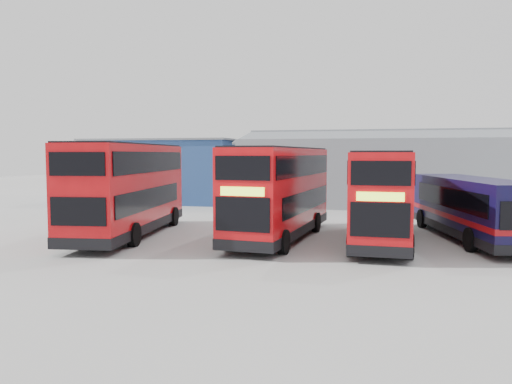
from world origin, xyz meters
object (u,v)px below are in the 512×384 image
Objects in this scene: double_decker_left at (128,190)px; double_decker_centre at (280,193)px; double_decker_right at (382,197)px; office_block at (168,170)px; panel_van at (125,190)px; single_decker_blue at (471,209)px; maintenance_shed at (442,171)px.

double_decker_centre is at bearing -179.99° from double_decker_left.
double_decker_centre is 4.53m from double_decker_right.
office_block reaches higher than panel_van.
single_decker_blue is at bearing 17.58° from double_decker_centre.
maintenance_shed is 2.86× the size of double_decker_left.
double_decker_centre is at bearing 0.49° from single_decker_blue.
maintenance_shed is 16.79m from single_decker_blue.
double_decker_centre is 1.06× the size of double_decker_right.
single_decker_blue is (21.28, -14.72, -1.18)m from office_block.
double_decker_left is 2.13× the size of panel_van.
single_decker_blue is at bearing -177.44° from double_decker_left.
double_decker_right reaches higher than panel_van.
double_decker_right is at bearing -43.71° from office_block.
double_decker_right is at bearing 177.29° from double_decker_left.
office_block is at bearing 71.54° from panel_van.
single_decker_blue is (15.72, 2.75, -0.80)m from double_decker_left.
double_decker_left is 1.05× the size of double_decker_centre.
office_block is 1.16× the size of single_decker_blue.
maintenance_shed is 3.17× the size of double_decker_right.
single_decker_blue is (4.00, 1.80, -0.61)m from double_decker_right.
double_decker_centre is at bearing -116.51° from maintenance_shed.
double_decker_centre is (-9.25, -18.55, -0.50)m from maintenance_shed.
office_block reaches higher than double_decker_left.
maintenance_shed is 20.74m from double_decker_centre.
office_block is 25.90m from single_decker_blue.
double_decker_right is (11.72, 0.95, -0.18)m from double_decker_left.
maintenance_shed is (22.00, 2.01, 0.02)m from office_block.
single_decker_blue is at bearing -19.99° from panel_van.
double_decker_right is at bearing -104.29° from maintenance_shed.
office_block is at bearing -174.79° from maintenance_shed.
double_decker_left is at bearing -130.16° from maintenance_shed.
double_decker_centre is (12.75, -16.54, -0.47)m from office_block.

